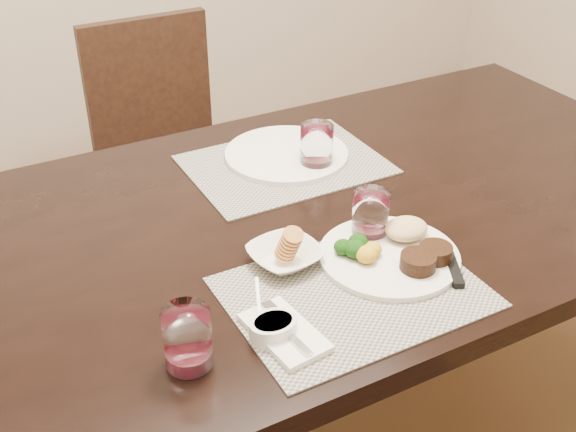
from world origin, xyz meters
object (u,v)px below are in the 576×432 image
dinner_plate (396,251)px  cracker_bowl (285,255)px  far_plate (286,154)px  wine_glass_near (370,217)px  steak_knife (444,262)px  chair_far (164,144)px

dinner_plate → cracker_bowl: cracker_bowl is taller
cracker_bowl → far_plate: (0.21, 0.39, -0.01)m
dinner_plate → wine_glass_near: wine_glass_near is taller
dinner_plate → steak_knife: dinner_plate is taller
wine_glass_near → far_plate: size_ratio=0.34×
chair_far → steak_knife: size_ratio=3.71×
dinner_plate → steak_knife: bearing=-30.6°
chair_far → dinner_plate: bearing=-86.4°
cracker_bowl → far_plate: bearing=61.3°
chair_far → wine_glass_near: 1.13m
wine_glass_near → dinner_plate: bearing=-88.2°
wine_glass_near → far_plate: 0.39m
dinner_plate → steak_knife: size_ratio=1.14×
dinner_plate → wine_glass_near: 0.09m
steak_knife → wine_glass_near: 0.17m
dinner_plate → wine_glass_near: size_ratio=2.71×
dinner_plate → cracker_bowl: (-0.20, 0.09, 0.00)m
chair_far → cracker_bowl: 1.13m
cracker_bowl → far_plate: cracker_bowl is taller
steak_knife → dinner_plate: bearing=165.6°
dinner_plate → cracker_bowl: bearing=167.3°
chair_far → wine_glass_near: chair_far is taller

